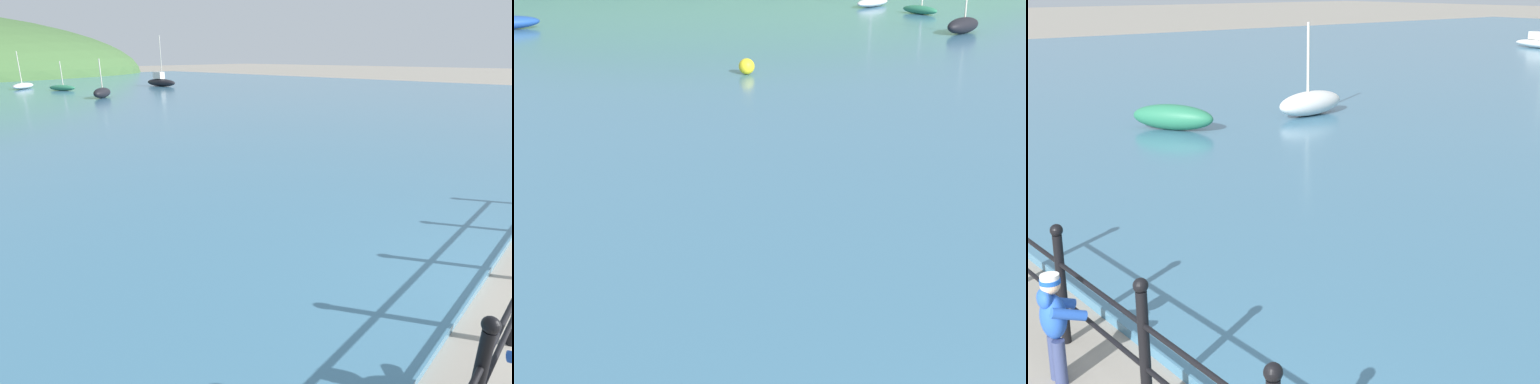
% 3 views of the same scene
% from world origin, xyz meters
% --- Properties ---
extents(water, '(80.00, 60.00, 0.10)m').
position_xyz_m(water, '(0.00, 32.00, 0.05)').
color(water, teal).
rests_on(water, ground).
extents(boat_far_left, '(1.66, 2.27, 2.27)m').
position_xyz_m(boat_far_left, '(8.87, 34.75, 0.34)').
color(boat_far_left, '#287551').
rests_on(boat_far_left, water).
extents(boat_twin_mast, '(2.87, 3.00, 3.00)m').
position_xyz_m(boat_twin_mast, '(7.48, 39.11, 0.35)').
color(boat_twin_mast, silver).
rests_on(boat_twin_mast, water).
extents(boat_far_right, '(2.23, 2.11, 2.49)m').
position_xyz_m(boat_far_right, '(8.21, 27.06, 0.44)').
color(boat_far_right, black).
rests_on(boat_far_right, water).
extents(mooring_buoy, '(0.47, 0.47, 0.47)m').
position_xyz_m(mooring_buoy, '(-1.58, 18.88, 0.33)').
color(mooring_buoy, yellow).
rests_on(mooring_buoy, water).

